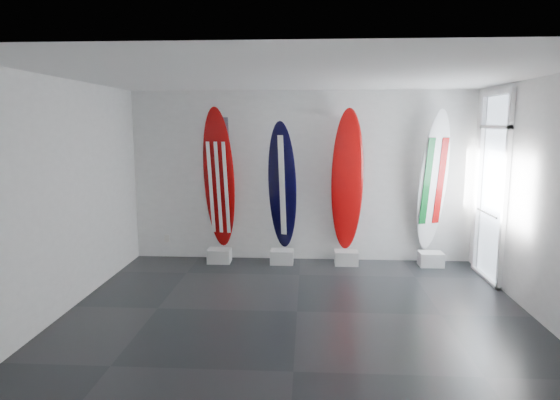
# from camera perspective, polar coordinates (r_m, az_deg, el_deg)

# --- Properties ---
(floor) EXTENTS (6.00, 6.00, 0.00)m
(floor) POSITION_cam_1_polar(r_m,az_deg,el_deg) (6.43, 2.04, -13.11)
(floor) COLOR black
(floor) RESTS_ON ground
(ceiling) EXTENTS (6.00, 6.00, 0.00)m
(ceiling) POSITION_cam_1_polar(r_m,az_deg,el_deg) (5.98, 2.21, 14.57)
(ceiling) COLOR white
(ceiling) RESTS_ON wall_back
(wall_back) EXTENTS (6.00, 0.00, 6.00)m
(wall_back) POSITION_cam_1_polar(r_m,az_deg,el_deg) (8.50, 2.50, 2.79)
(wall_back) COLOR silver
(wall_back) RESTS_ON ground
(wall_front) EXTENTS (6.00, 0.00, 6.00)m
(wall_front) POSITION_cam_1_polar(r_m,az_deg,el_deg) (3.57, 1.23, -5.88)
(wall_front) COLOR silver
(wall_front) RESTS_ON ground
(wall_left) EXTENTS (0.00, 5.00, 5.00)m
(wall_left) POSITION_cam_1_polar(r_m,az_deg,el_deg) (6.79, -24.11, 0.43)
(wall_left) COLOR silver
(wall_left) RESTS_ON ground
(wall_right) EXTENTS (0.00, 5.00, 5.00)m
(wall_right) POSITION_cam_1_polar(r_m,az_deg,el_deg) (6.67, 28.83, -0.03)
(wall_right) COLOR silver
(wall_right) RESTS_ON ground
(display_block_usa) EXTENTS (0.40, 0.30, 0.24)m
(display_block_usa) POSITION_cam_1_polar(r_m,az_deg,el_deg) (8.59, -7.21, -6.59)
(display_block_usa) COLOR silver
(display_block_usa) RESTS_ON floor
(surfboard_usa) EXTENTS (0.63, 0.50, 2.48)m
(surfboard_usa) POSITION_cam_1_polar(r_m,az_deg,el_deg) (8.43, -7.27, 2.51)
(surfboard_usa) COLOR #9D0707
(surfboard_usa) RESTS_ON display_block_usa
(display_block_navy) EXTENTS (0.40, 0.30, 0.24)m
(display_block_navy) POSITION_cam_1_polar(r_m,az_deg,el_deg) (8.46, 0.23, -6.76)
(display_block_navy) COLOR silver
(display_block_navy) RESTS_ON floor
(surfboard_navy) EXTENTS (0.58, 0.47, 2.25)m
(surfboard_navy) POSITION_cam_1_polar(r_m,az_deg,el_deg) (8.31, 0.27, 1.67)
(surfboard_navy) COLOR black
(surfboard_navy) RESTS_ON display_block_navy
(display_block_swiss) EXTENTS (0.40, 0.30, 0.24)m
(display_block_swiss) POSITION_cam_1_polar(r_m,az_deg,el_deg) (8.48, 7.88, -6.82)
(display_block_swiss) COLOR silver
(display_block_swiss) RESTS_ON floor
(surfboard_swiss) EXTENTS (0.57, 0.27, 2.46)m
(surfboard_swiss) POSITION_cam_1_polar(r_m,az_deg,el_deg) (8.31, 8.02, 2.34)
(surfboard_swiss) COLOR #9D0707
(surfboard_swiss) RESTS_ON display_block_swiss
(display_block_italy) EXTENTS (0.40, 0.30, 0.24)m
(display_block_italy) POSITION_cam_1_polar(r_m,az_deg,el_deg) (8.71, 17.50, -6.72)
(display_block_italy) COLOR silver
(display_block_italy) RESTS_ON floor
(surfboard_italy) EXTENTS (0.65, 0.55, 2.44)m
(surfboard_italy) POSITION_cam_1_polar(r_m,az_deg,el_deg) (8.56, 17.76, 2.10)
(surfboard_italy) COLOR white
(surfboard_italy) RESTS_ON display_block_italy
(wall_outlet) EXTENTS (0.09, 0.02, 0.13)m
(wall_outlet) POSITION_cam_1_polar(r_m,az_deg,el_deg) (9.06, -13.30, -4.45)
(wall_outlet) COLOR silver
(wall_outlet) RESTS_ON wall_back
(glass_door) EXTENTS (0.12, 1.16, 2.85)m
(glass_door) POSITION_cam_1_polar(r_m,az_deg,el_deg) (8.08, 23.93, 1.16)
(glass_door) COLOR white
(glass_door) RESTS_ON floor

